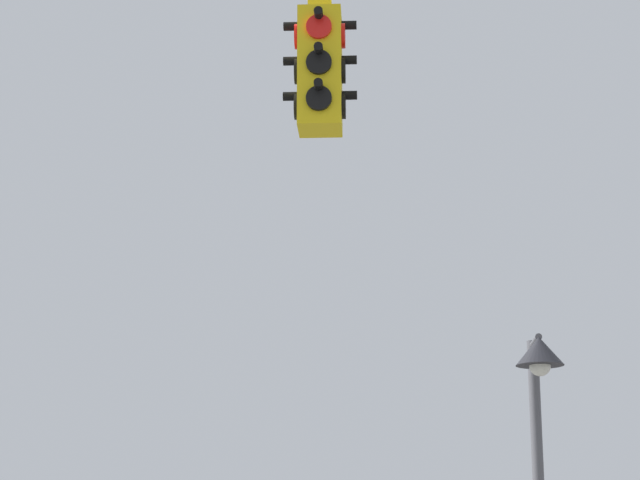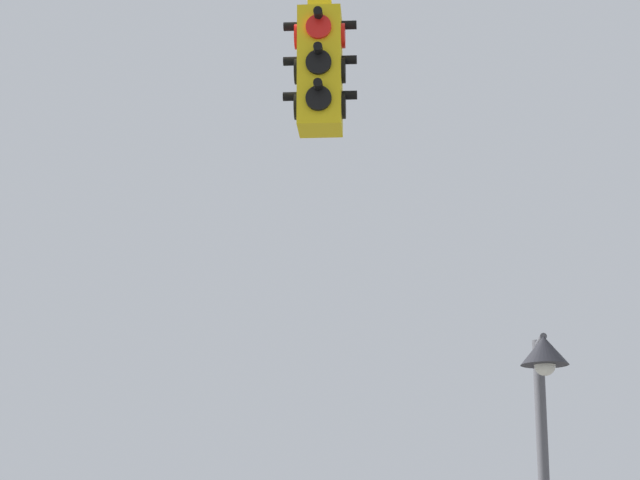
% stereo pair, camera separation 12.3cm
% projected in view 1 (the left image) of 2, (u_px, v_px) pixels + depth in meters
% --- Properties ---
extents(traffic_light_near_left_pole, '(0.58, 0.58, 2.35)m').
position_uv_depth(traffic_light_near_left_pole, '(320.00, 68.00, 9.79)').
color(traffic_light_near_left_pole, yellow).
extents(street_lamp, '(0.49, 0.84, 4.22)m').
position_uv_depth(street_lamp, '(540.00, 436.00, 12.52)').
color(street_lamp, '#515156').
rests_on(street_lamp, ground_plane).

